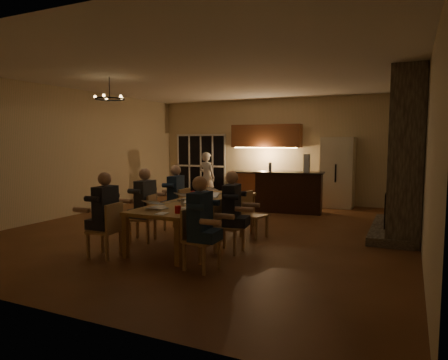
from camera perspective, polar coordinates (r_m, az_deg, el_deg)
floor at (r=8.61m, az=-1.54°, el=-7.05°), size 9.00×9.00×0.00m
back_wall at (r=12.62m, az=7.70°, el=4.20°), size 8.00×0.04×3.20m
left_wall at (r=10.83m, az=-20.99°, el=3.69°), size 0.04×9.00×3.20m
right_wall at (r=7.53m, az=26.99°, el=2.85°), size 0.04×9.00×3.20m
ceiling at (r=8.52m, az=-1.60°, el=14.61°), size 8.00×9.00×0.04m
french_doors at (r=13.65m, az=-3.28°, el=2.02°), size 1.86×0.08×2.10m
fireplace at (r=8.72m, az=24.64°, el=3.22°), size 0.58×2.50×3.20m
kitchenette at (r=12.42m, az=5.91°, el=2.36°), size 2.24×0.68×2.40m
refrigerator at (r=11.85m, az=15.92°, el=1.06°), size 0.90×0.68×2.00m
dining_table at (r=7.64m, az=-3.57°, el=-5.79°), size 1.10×3.25×0.75m
bar_island at (r=10.74m, az=9.25°, el=-1.70°), size 1.87×0.89×1.08m
chair_left_near at (r=6.78m, az=-16.74°, el=-6.86°), size 0.47×0.47×0.89m
chair_left_mid at (r=7.67m, az=-11.59°, el=-5.32°), size 0.53×0.53×0.89m
chair_left_far at (r=8.56m, az=-6.81°, el=-4.13°), size 0.44×0.44×0.89m
chair_right_near at (r=5.87m, az=-3.21°, el=-8.54°), size 0.51×0.51×0.89m
chair_right_mid at (r=6.78m, az=0.75°, el=-6.63°), size 0.44×0.44×0.89m
chair_right_far at (r=7.86m, az=4.30°, el=-4.96°), size 0.53×0.53×0.89m
person_left_near at (r=6.79m, az=-16.54°, el=-4.72°), size 0.62×0.62×1.38m
person_right_near at (r=5.78m, az=-3.44°, el=-6.26°), size 0.62×0.62×1.38m
person_left_mid at (r=7.61m, az=-11.16°, el=-3.53°), size 0.61×0.61×1.38m
person_right_mid at (r=6.77m, az=1.11°, el=-4.53°), size 0.68×0.68×1.38m
person_left_far at (r=8.53m, az=-6.88°, el=-2.50°), size 0.67×0.67×1.38m
standing_person at (r=12.35m, az=-2.46°, el=0.40°), size 0.64×0.49×1.56m
chandelier at (r=8.73m, az=-16.02°, el=11.07°), size 0.61×0.61×0.03m
laptop_a at (r=6.77m, az=-9.55°, el=-3.12°), size 0.32×0.28×0.23m
laptop_b at (r=6.69m, az=-4.72°, el=-3.17°), size 0.33×0.29×0.23m
laptop_c at (r=7.67m, az=-5.28°, el=-2.07°), size 0.35×0.32×0.23m
laptop_d at (r=7.41m, az=-2.34°, el=-2.31°), size 0.33×0.29×0.23m
laptop_e at (r=8.61m, az=-1.58°, el=-1.22°), size 0.37×0.34×0.23m
laptop_f at (r=8.35m, az=1.07°, el=-1.44°), size 0.40×0.38×0.23m
mug_front at (r=7.23m, az=-5.42°, el=-3.04°), size 0.07×0.07×0.10m
mug_mid at (r=8.01m, az=-1.09°, el=-2.18°), size 0.08×0.08×0.10m
mug_back at (r=8.41m, az=-2.99°, el=-1.83°), size 0.09×0.09×0.10m
redcup_near at (r=6.30m, az=-6.61°, el=-4.21°), size 0.10×0.10×0.12m
redcup_mid at (r=8.13m, az=-4.48°, el=-2.02°), size 0.09×0.09×0.12m
redcup_far at (r=8.69m, az=1.55°, el=-1.52°), size 0.08×0.08×0.12m
can_silver at (r=7.02m, az=-5.94°, el=-3.21°), size 0.06×0.06×0.12m
can_cola at (r=8.94m, az=0.08°, el=-1.32°), size 0.07×0.07×0.12m
plate_near at (r=6.94m, az=-3.62°, el=-3.71°), size 0.26×0.26×0.02m
plate_left at (r=6.91m, az=-9.20°, el=-3.82°), size 0.23×0.23×0.02m
plate_far at (r=8.08m, az=1.71°, el=-2.41°), size 0.23×0.23×0.02m
notepad at (r=6.28m, az=-8.92°, el=-4.77°), size 0.17×0.23×0.01m
bar_bottle at (r=10.74m, az=6.60°, el=1.87°), size 0.08×0.08×0.24m
bar_blender at (r=10.68m, az=11.74°, el=2.39°), size 0.16×0.16×0.47m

